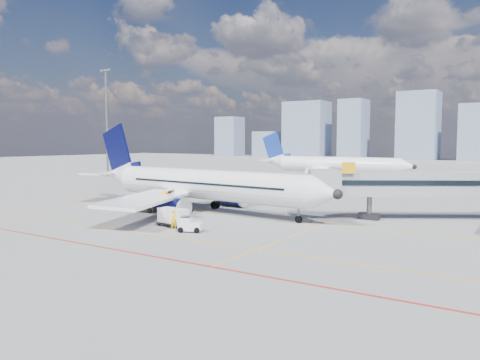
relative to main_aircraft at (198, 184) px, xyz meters
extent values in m
plane|color=gray|center=(2.60, -7.86, -3.22)|extent=(420.00, 420.00, 0.00)
cube|color=#EB9E0C|center=(2.60, 0.14, -3.22)|extent=(60.00, 0.18, 0.01)
cube|color=#EB9E0C|center=(2.60, -13.86, -3.22)|extent=(80.00, 0.15, 0.01)
cube|color=#EB9E0C|center=(16.60, -5.86, -3.22)|extent=(0.15, 28.00, 0.01)
cube|color=#EB9E0C|center=(-17.40, 0.14, -3.22)|extent=(0.15, 30.00, 0.01)
cube|color=#9A1D0E|center=(2.60, -19.86, -3.22)|extent=(90.00, 0.25, 0.01)
cube|color=#989BA0|center=(24.85, 8.29, 0.68)|extent=(20.84, 13.93, 2.60)
cube|color=black|center=(24.85, 8.29, 0.88)|extent=(20.52, 13.82, 0.55)
cube|color=#989BA0|center=(15.30, 2.64, 0.68)|extent=(4.49, 4.56, 3.00)
cube|color=black|center=(19.60, 4.94, -2.87)|extent=(2.20, 1.00, 0.70)
cylinder|color=slate|center=(19.60, 4.94, -1.52)|extent=(0.56, 0.56, 2.70)
cube|color=#EB9E0C|center=(18.10, 2.44, 2.48)|extent=(1.26, 0.82, 1.20)
cylinder|color=slate|center=(-52.40, 32.14, 9.28)|extent=(0.56, 0.56, 25.00)
cube|color=slate|center=(-52.40, 32.14, 21.98)|extent=(3.20, 0.40, 0.50)
cube|color=#B7BBBF|center=(-53.60, 31.89, 21.98)|extent=(0.60, 0.15, 0.35)
cube|color=#B7BBBF|center=(-52.40, 31.89, 21.98)|extent=(0.60, 0.15, 0.35)
cube|color=#B7BBBF|center=(-51.20, 31.89, 21.98)|extent=(0.60, 0.15, 0.35)
cube|color=slate|center=(-118.30, 182.14, 8.04)|extent=(13.41, 12.18, 22.52)
cube|color=slate|center=(-91.97, 182.14, 3.68)|extent=(13.33, 14.93, 13.81)
cube|color=slate|center=(-69.37, 182.14, 11.29)|extent=(21.60, 15.74, 29.03)
cube|color=slate|center=(-43.94, 182.14, 11.33)|extent=(11.88, 14.18, 29.10)
cube|color=slate|center=(-13.10, 182.14, 12.36)|extent=(17.22, 15.36, 31.16)
cube|color=slate|center=(10.31, 182.14, 9.08)|extent=(11.64, 15.11, 24.62)
cylinder|color=white|center=(1.61, -0.13, 0.08)|extent=(28.06, 5.90, 3.62)
cone|color=white|center=(17.16, -1.42, 0.08)|extent=(3.63, 3.88, 3.62)
sphere|color=black|center=(18.45, -1.52, 0.08)|extent=(1.10, 1.10, 1.02)
cone|color=white|center=(-15.23, 1.26, 0.59)|extent=(6.22, 4.10, 3.62)
cube|color=black|center=(15.95, -1.32, 0.59)|extent=(1.50, 1.50, 0.42)
cube|color=white|center=(0.91, 8.31, -0.92)|extent=(11.60, 15.76, 0.54)
cube|color=white|center=(-0.46, -8.35, -0.92)|extent=(9.63, 16.06, 0.54)
cylinder|color=#070933|center=(1.59, 5.27, -2.08)|extent=(3.51, 2.40, 2.14)
cylinder|color=#070933|center=(0.71, -5.46, -2.08)|extent=(3.51, 2.40, 2.14)
cylinder|color=#B7BBBF|center=(3.35, 5.13, -2.08)|extent=(0.50, 2.21, 2.19)
cylinder|color=#B7BBBF|center=(2.46, -5.61, -2.08)|extent=(0.50, 2.21, 2.19)
cube|color=#070933|center=(-15.23, 1.26, 3.79)|extent=(6.37, 0.82, 7.92)
cube|color=#070933|center=(-13.01, 1.07, 1.56)|extent=(5.24, 0.71, 2.00)
cube|color=white|center=(-15.35, 4.25, 0.91)|extent=(4.83, 5.90, 0.20)
cube|color=white|center=(-15.84, -1.67, 0.91)|extent=(4.20, 5.79, 0.20)
cylinder|color=slate|center=(14.10, -1.16, -2.32)|extent=(0.30, 0.30, 1.80)
cylinder|color=black|center=(14.10, -1.16, -2.84)|extent=(0.78, 0.34, 0.76)
cylinder|color=slate|center=(0.88, 2.35, -2.42)|extent=(0.35, 0.35, 1.60)
cylinder|color=black|center=(0.88, 2.35, -2.72)|extent=(1.05, 0.73, 1.00)
cylinder|color=slate|center=(0.49, -2.46, -2.42)|extent=(0.35, 0.35, 1.60)
cylinder|color=black|center=(0.49, -2.46, -2.72)|extent=(1.05, 0.73, 1.00)
cube|color=black|center=(2.22, 1.61, 0.35)|extent=(22.77, 1.98, 0.24)
cube|color=black|center=(1.93, -1.96, 0.35)|extent=(22.77, 1.98, 0.24)
cylinder|color=white|center=(-2.73, 53.79, 0.08)|extent=(27.00, 3.93, 3.50)
cone|color=white|center=(12.36, 53.56, 0.08)|extent=(3.29, 3.55, 3.50)
sphere|color=black|center=(13.61, 53.54, 0.08)|extent=(1.00, 1.00, 0.99)
cone|color=white|center=(-19.08, 54.05, 0.57)|extent=(5.80, 3.59, 3.50)
cube|color=black|center=(11.19, 53.58, 0.57)|extent=(1.37, 1.37, 0.40)
cube|color=white|center=(-3.95, 61.90, -0.89)|extent=(10.49, 15.41, 0.52)
cube|color=white|center=(-4.21, 45.73, -0.89)|extent=(10.12, 15.47, 0.52)
cylinder|color=#070933|center=(-3.10, 59.01, -2.01)|extent=(3.27, 2.12, 2.07)
cylinder|color=#070933|center=(-3.26, 48.59, -2.01)|extent=(3.27, 2.12, 2.07)
cylinder|color=#B7BBBF|center=(-1.39, 58.98, -2.01)|extent=(0.35, 2.12, 2.12)
cylinder|color=#B7BBBF|center=(-1.56, 48.57, -2.01)|extent=(0.35, 2.12, 2.12)
cube|color=navy|center=(-19.08, 54.05, 3.67)|extent=(6.16, 0.38, 7.66)
cube|color=navy|center=(-16.92, 54.02, 1.51)|extent=(5.07, 0.35, 1.93)
cube|color=white|center=(-19.39, 56.93, 0.88)|extent=(4.44, 5.68, 0.20)
cube|color=white|center=(-19.48, 51.18, 0.88)|extent=(4.32, 5.66, 0.20)
cylinder|color=black|center=(-3.59, 56.14, -2.72)|extent=(1.01, 0.67, 1.00)
cylinder|color=black|center=(-3.67, 51.47, -2.72)|extent=(1.01, 0.67, 1.00)
cylinder|color=black|center=(9.39, 53.60, -2.84)|extent=(0.76, 0.29, 0.76)
cube|color=white|center=(7.68, -11.07, -2.69)|extent=(2.41, 1.93, 0.77)
cube|color=white|center=(7.33, -11.23, -2.11)|extent=(1.34, 1.41, 0.58)
cube|color=black|center=(7.33, -11.23, -1.92)|extent=(1.23, 1.33, 0.34)
cylinder|color=black|center=(7.20, -11.87, -2.95)|extent=(0.58, 0.42, 0.54)
cylinder|color=black|center=(6.76, -10.90, -2.95)|extent=(0.58, 0.42, 0.54)
cylinder|color=black|center=(8.61, -11.24, -2.95)|extent=(0.58, 0.42, 0.54)
cylinder|color=black|center=(8.17, -10.27, -2.95)|extent=(0.58, 0.42, 0.54)
cube|color=black|center=(4.48, -9.81, -2.93)|extent=(3.44, 1.77, 0.17)
cube|color=white|center=(3.66, -9.73, -2.12)|extent=(1.55, 1.51, 1.43)
cube|color=white|center=(5.31, -9.89, -2.12)|extent=(1.55, 1.51, 1.43)
cylinder|color=black|center=(3.14, -10.33, -3.08)|extent=(0.31, 0.16, 0.29)
cylinder|color=black|center=(3.26, -9.05, -3.08)|extent=(0.31, 0.16, 0.29)
cylinder|color=black|center=(5.71, -10.57, -3.08)|extent=(0.31, 0.16, 0.29)
cylinder|color=black|center=(5.82, -9.29, -3.08)|extent=(0.31, 0.16, 0.29)
cube|color=black|center=(-5.35, -4.13, -2.71)|extent=(4.94, 2.11, 0.80)
cube|color=black|center=(-4.43, -4.06, -1.50)|extent=(6.95, 1.71, 2.11)
cube|color=#EB9E0C|center=(-4.48, -3.43, -1.50)|extent=(6.89, 0.66, 2.20)
cube|color=#EB9E0C|center=(-4.38, -4.69, -1.50)|extent=(6.89, 0.66, 2.20)
cylinder|color=black|center=(-7.11, -5.08, -2.88)|extent=(0.71, 0.33, 0.69)
cylinder|color=black|center=(-7.24, -3.48, -2.88)|extent=(0.71, 0.33, 0.69)
cylinder|color=black|center=(-3.45, -4.78, -2.88)|extent=(0.71, 0.33, 0.69)
cylinder|color=black|center=(-3.58, -3.18, -2.88)|extent=(0.71, 0.33, 0.69)
imported|color=yellow|center=(5.93, -11.33, -2.23)|extent=(0.69, 0.85, 2.00)
camera|label=1|loc=(34.99, -44.88, 5.25)|focal=35.00mm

